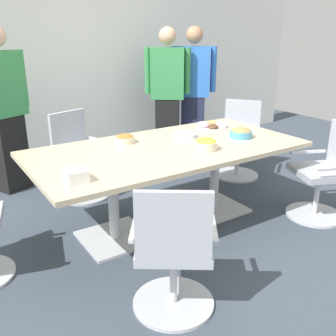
% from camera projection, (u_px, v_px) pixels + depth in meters
% --- Properties ---
extents(ground_plane, '(10.00, 10.00, 0.01)m').
position_uv_depth(ground_plane, '(168.00, 223.00, 3.65)').
color(ground_plane, '#3D4754').
extents(back_wall, '(8.00, 0.10, 2.80)m').
position_uv_depth(back_wall, '(68.00, 55.00, 5.06)').
color(back_wall, silver).
rests_on(back_wall, ground).
extents(conference_table, '(2.40, 1.20, 0.75)m').
position_uv_depth(conference_table, '(168.00, 160.00, 3.44)').
color(conference_table, '#CCB793').
rests_on(conference_table, ground).
extents(office_chair_0, '(0.75, 0.75, 0.91)m').
position_uv_depth(office_chair_0, '(174.00, 256.00, 2.38)').
color(office_chair_0, silver).
rests_on(office_chair_0, ground).
extents(office_chair_1, '(0.71, 0.71, 0.91)m').
position_uv_depth(office_chair_1, '(325.00, 177.00, 3.66)').
color(office_chair_1, silver).
rests_on(office_chair_1, ground).
extents(office_chair_2, '(0.76, 0.76, 0.91)m').
position_uv_depth(office_chair_2, '(239.00, 143.00, 4.72)').
color(office_chair_2, silver).
rests_on(office_chair_2, ground).
extents(office_chair_3, '(0.68, 0.68, 0.91)m').
position_uv_depth(office_chair_3, '(79.00, 160.00, 4.13)').
color(office_chair_3, silver).
rests_on(office_chair_3, ground).
extents(person_standing_0, '(0.59, 0.38, 1.78)m').
position_uv_depth(person_standing_0, '(5.00, 108.00, 4.11)').
color(person_standing_0, black).
rests_on(person_standing_0, ground).
extents(person_standing_1, '(0.54, 0.44, 1.75)m').
position_uv_depth(person_standing_1, '(168.00, 93.00, 5.18)').
color(person_standing_1, black).
rests_on(person_standing_1, ground).
extents(person_standing_2, '(0.52, 0.45, 1.76)m').
position_uv_depth(person_standing_2, '(193.00, 90.00, 5.34)').
color(person_standing_2, '#232842').
rests_on(person_standing_2, ground).
extents(snack_bowl_pretzels, '(0.18, 0.18, 0.08)m').
position_uv_depth(snack_bowl_pretzels, '(125.00, 139.00, 3.50)').
color(snack_bowl_pretzels, beige).
rests_on(snack_bowl_pretzels, conference_table).
extents(snack_bowl_cookies, '(0.22, 0.22, 0.09)m').
position_uv_depth(snack_bowl_cookies, '(241.00, 133.00, 3.67)').
color(snack_bowl_cookies, '#4C9EC6').
rests_on(snack_bowl_cookies, conference_table).
extents(snack_bowl_chips_yellow, '(0.20, 0.20, 0.11)m').
position_uv_depth(snack_bowl_chips_yellow, '(206.00, 144.00, 3.30)').
color(snack_bowl_chips_yellow, beige).
rests_on(snack_bowl_chips_yellow, conference_table).
extents(donut_platter, '(0.32, 0.31, 0.04)m').
position_uv_depth(donut_platter, '(212.00, 125.00, 4.06)').
color(donut_platter, white).
rests_on(donut_platter, conference_table).
extents(plate_stack, '(0.22, 0.22, 0.04)m').
position_uv_depth(plate_stack, '(185.00, 135.00, 3.69)').
color(plate_stack, white).
rests_on(plate_stack, conference_table).
extents(napkin_pile, '(0.14, 0.14, 0.09)m').
position_uv_depth(napkin_pile, '(76.00, 176.00, 2.60)').
color(napkin_pile, white).
rests_on(napkin_pile, conference_table).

